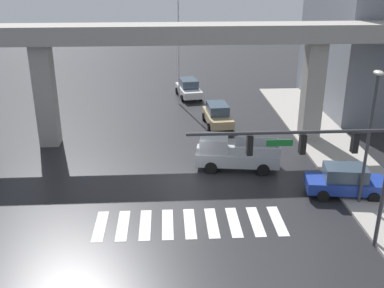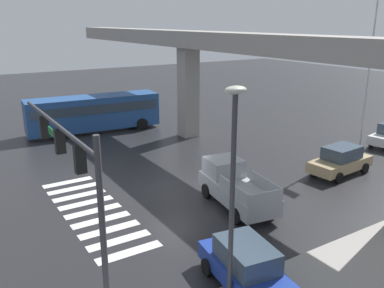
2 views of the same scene
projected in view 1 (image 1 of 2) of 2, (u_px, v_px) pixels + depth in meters
ground_plane at (186, 181)px, 26.90m from camera, size 120.00×120.00×0.00m
crosswalk_stripes at (190, 223)px, 22.56m from camera, size 9.35×2.80×0.01m
elevated_overpass at (181, 41)px, 30.26m from camera, size 59.99×2.33×8.24m
sidewalk_east at (344, 162)px, 29.28m from camera, size 4.00×36.00×0.15m
pickup_truck at (232, 154)px, 28.26m from camera, size 5.32×2.63×2.08m
sedan_tan at (218, 115)px, 35.84m from camera, size 2.22×4.43×1.72m
sedan_white at (189, 88)px, 43.31m from camera, size 2.48×4.53×1.72m
sedan_blue at (345, 181)px, 25.04m from camera, size 4.51×2.42×1.72m
traffic_signal_mast at (328, 155)px, 19.01m from camera, size 8.69×0.32×6.20m
street_lamp_near_corner at (371, 124)px, 22.69m from camera, size 0.44×0.70×7.24m
fire_hydrant at (348, 192)px, 24.76m from camera, size 0.24×0.24×0.85m
flagpole at (179, 29)px, 38.89m from camera, size 1.16×0.12×11.79m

